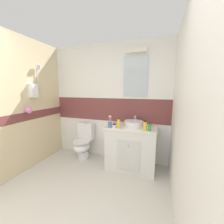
% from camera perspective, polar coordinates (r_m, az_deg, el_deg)
% --- Properties ---
extents(ground_plane, '(3.20, 3.48, 0.04)m').
position_cam_1_polar(ground_plane, '(2.47, -12.82, -30.04)').
color(ground_plane, beige).
extents(wall_back_tiled, '(3.20, 0.20, 2.50)m').
position_cam_1_polar(wall_back_tiled, '(3.05, -1.12, 4.10)').
color(wall_back_tiled, white).
rests_on(wall_back_tiled, ground_plane).
extents(wall_left_shower_alcove, '(0.24, 3.48, 2.50)m').
position_cam_1_polar(wall_left_shower_alcove, '(2.90, -37.07, 1.74)').
color(wall_left_shower_alcove, beige).
rests_on(wall_left_shower_alcove, ground_plane).
extents(wall_right_plain, '(0.10, 3.48, 2.50)m').
position_cam_1_polar(wall_right_plain, '(1.65, 29.02, -1.98)').
color(wall_right_plain, white).
rests_on(wall_right_plain, ground_plane).
extents(vanity_cabinet, '(0.93, 0.59, 0.85)m').
position_cam_1_polar(vanity_cabinet, '(2.79, 8.05, -14.26)').
color(vanity_cabinet, silver).
rests_on(vanity_cabinet, ground_plane).
extents(sink_basin, '(0.36, 0.40, 0.18)m').
position_cam_1_polar(sink_basin, '(2.66, 8.98, -4.64)').
color(sink_basin, white).
rests_on(sink_basin, vanity_cabinet).
extents(toilet, '(0.37, 0.50, 0.80)m').
position_cam_1_polar(toilet, '(3.22, -11.77, -12.15)').
color(toilet, white).
rests_on(toilet, ground_plane).
extents(toothbrush_cup, '(0.07, 0.07, 0.22)m').
position_cam_1_polar(toothbrush_cup, '(2.54, -0.86, -5.02)').
color(toothbrush_cup, '#4C7299').
rests_on(toothbrush_cup, vanity_cabinet).
extents(soap_dispenser, '(0.06, 0.06, 0.15)m').
position_cam_1_polar(soap_dispenser, '(2.41, 15.39, -6.23)').
color(soap_dispenser, green).
rests_on(soap_dispenser, vanity_cabinet).
extents(shampoo_bottle_tall, '(0.05, 0.05, 0.18)m').
position_cam_1_polar(shampoo_bottle_tall, '(2.48, 2.80, -4.75)').
color(shampoo_bottle_tall, yellow).
rests_on(shampoo_bottle_tall, vanity_cabinet).
extents(hair_gel_jar, '(0.07, 0.07, 0.08)m').
position_cam_1_polar(hair_gel_jar, '(2.51, 1.02, -5.81)').
color(hair_gel_jar, white).
rests_on(hair_gel_jar, vanity_cabinet).
extents(mouthwash_bottle, '(0.06, 0.06, 0.17)m').
position_cam_1_polar(mouthwash_bottle, '(2.41, 13.62, -5.56)').
color(mouthwash_bottle, yellow).
rests_on(mouthwash_bottle, vanity_cabinet).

